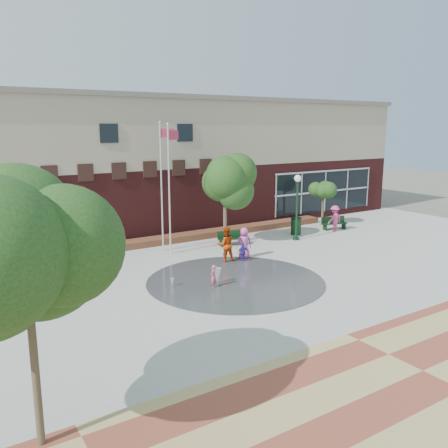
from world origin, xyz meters
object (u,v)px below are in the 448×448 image
flagpole_left (162,180)px  tree_big_left (24,242)px  bench_left (30,271)px  flagpole_right (170,182)px  child_splash (213,277)px  trash_can (296,226)px

flagpole_left → tree_big_left: (-9.93, -14.19, 0.65)m
flagpole_left → bench_left: 8.63m
flagpole_right → child_splash: bearing=-119.5°
flagpole_left → trash_can: bearing=8.3°
bench_left → trash_can: size_ratio=1.75×
trash_can → child_splash: trash_can is taller
flagpole_left → flagpole_right: flagpole_left is taller
tree_big_left → bench_left: bearing=80.1°
child_splash → flagpole_left: bearing=-132.4°
flagpole_right → tree_big_left: 16.73m
bench_left → tree_big_left: size_ratio=0.31×
flagpole_left → tree_big_left: flagpole_left is taller
child_splash → bench_left: bearing=-76.8°
flagpole_left → bench_left: bearing=-157.5°
flagpole_left → child_splash: size_ratio=6.94×
trash_can → flagpole_right: bearing=178.9°
bench_left → child_splash: child_splash is taller
bench_left → flagpole_right: bearing=19.4°
child_splash → flagpole_right: bearing=-134.1°
flagpole_right → bench_left: flagpole_right is taller
trash_can → child_splash: bearing=-149.2°
flagpole_right → bench_left: 8.62m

